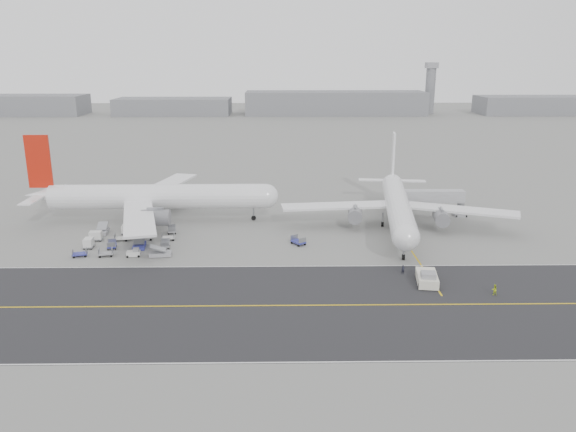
{
  "coord_description": "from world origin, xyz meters",
  "views": [
    {
      "loc": [
        5.47,
        -92.92,
        34.98
      ],
      "look_at": [
        7.06,
        12.0,
        5.01
      ],
      "focal_mm": 35.0,
      "sensor_mm": 36.0,
      "label": 1
    }
  ],
  "objects_px": {
    "airliner_b": "(397,205)",
    "jet_bridge": "(431,198)",
    "airliner_a": "(153,197)",
    "ground_crew_b": "(494,290)",
    "pushback_tug": "(427,278)",
    "control_tower": "(430,87)",
    "ground_crew_a": "(403,270)"
  },
  "relations": [
    {
      "from": "airliner_a",
      "to": "ground_crew_b",
      "type": "xyz_separation_m",
      "value": [
        60.29,
        -40.87,
        -4.63
      ]
    },
    {
      "from": "control_tower",
      "to": "jet_bridge",
      "type": "distance_m",
      "value": 243.86
    },
    {
      "from": "ground_crew_a",
      "to": "ground_crew_b",
      "type": "distance_m",
      "value": 14.84
    },
    {
      "from": "airliner_b",
      "to": "jet_bridge",
      "type": "xyz_separation_m",
      "value": [
        9.28,
        8.6,
        -0.66
      ]
    },
    {
      "from": "control_tower",
      "to": "ground_crew_b",
      "type": "xyz_separation_m",
      "value": [
        -61.99,
        -279.67,
        -15.4
      ]
    },
    {
      "from": "airliner_a",
      "to": "ground_crew_a",
      "type": "height_order",
      "value": "airliner_a"
    },
    {
      "from": "airliner_a",
      "to": "airliner_b",
      "type": "xyz_separation_m",
      "value": [
        52.47,
        -5.72,
        -0.52
      ]
    },
    {
      "from": "control_tower",
      "to": "airliner_b",
      "type": "height_order",
      "value": "control_tower"
    },
    {
      "from": "ground_crew_a",
      "to": "pushback_tug",
      "type": "bearing_deg",
      "value": -64.1
    },
    {
      "from": "control_tower",
      "to": "ground_crew_b",
      "type": "bearing_deg",
      "value": -102.5
    },
    {
      "from": "airliner_b",
      "to": "ground_crew_b",
      "type": "relative_size",
      "value": 29.26
    },
    {
      "from": "control_tower",
      "to": "jet_bridge",
      "type": "relative_size",
      "value": 1.91
    },
    {
      "from": "control_tower",
      "to": "jet_bridge",
      "type": "bearing_deg",
      "value": -104.39
    },
    {
      "from": "jet_bridge",
      "to": "ground_crew_b",
      "type": "xyz_separation_m",
      "value": [
        -1.45,
        -43.74,
        -3.46
      ]
    },
    {
      "from": "airliner_b",
      "to": "ground_crew_b",
      "type": "distance_m",
      "value": 36.24
    },
    {
      "from": "airliner_a",
      "to": "ground_crew_a",
      "type": "relative_size",
      "value": 35.52
    },
    {
      "from": "airliner_a",
      "to": "jet_bridge",
      "type": "distance_m",
      "value": 61.83
    },
    {
      "from": "jet_bridge",
      "to": "ground_crew_a",
      "type": "height_order",
      "value": "jet_bridge"
    },
    {
      "from": "control_tower",
      "to": "pushback_tug",
      "type": "distance_m",
      "value": 284.64
    },
    {
      "from": "control_tower",
      "to": "pushback_tug",
      "type": "height_order",
      "value": "control_tower"
    },
    {
      "from": "airliner_b",
      "to": "ground_crew_a",
      "type": "bearing_deg",
      "value": -91.25
    },
    {
      "from": "airliner_b",
      "to": "jet_bridge",
      "type": "height_order",
      "value": "airliner_b"
    },
    {
      "from": "airliner_b",
      "to": "ground_crew_a",
      "type": "distance_m",
      "value": 27.17
    },
    {
      "from": "pushback_tug",
      "to": "ground_crew_a",
      "type": "distance_m",
      "value": 5.09
    },
    {
      "from": "pushback_tug",
      "to": "airliner_a",
      "type": "bearing_deg",
      "value": 152.88
    },
    {
      "from": "pushback_tug",
      "to": "jet_bridge",
      "type": "xyz_separation_m",
      "value": [
        10.58,
        39.26,
        3.31
      ]
    },
    {
      "from": "pushback_tug",
      "to": "jet_bridge",
      "type": "relative_size",
      "value": 0.52
    },
    {
      "from": "control_tower",
      "to": "airliner_b",
      "type": "relative_size",
      "value": 0.63
    },
    {
      "from": "jet_bridge",
      "to": "ground_crew_a",
      "type": "bearing_deg",
      "value": -109.72
    },
    {
      "from": "airliner_b",
      "to": "jet_bridge",
      "type": "relative_size",
      "value": 3.04
    },
    {
      "from": "control_tower",
      "to": "airliner_b",
      "type": "bearing_deg",
      "value": -105.93
    },
    {
      "from": "airliner_b",
      "to": "ground_crew_a",
      "type": "height_order",
      "value": "airliner_b"
    }
  ]
}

